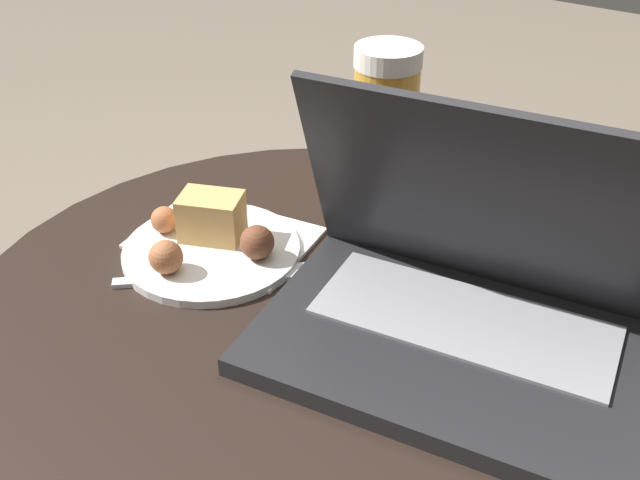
% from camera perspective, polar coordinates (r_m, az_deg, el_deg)
% --- Properties ---
extents(table, '(0.68, 0.68, 0.52)m').
position_cam_1_polar(table, '(0.78, -0.37, -12.25)').
color(table, '#9E9EA3').
rests_on(table, ground_plane).
extents(napkin, '(0.20, 0.15, 0.00)m').
position_cam_1_polar(napkin, '(0.81, -7.25, 0.16)').
color(napkin, white).
rests_on(napkin, table).
extents(laptop, '(0.36, 0.26, 0.22)m').
position_cam_1_polar(laptop, '(0.65, 10.94, -4.55)').
color(laptop, '#232326').
rests_on(laptop, table).
extents(beer_glass, '(0.07, 0.07, 0.18)m').
position_cam_1_polar(beer_glass, '(0.84, 4.96, 8.65)').
color(beer_glass, gold).
rests_on(beer_glass, table).
extents(snack_plate, '(0.18, 0.18, 0.06)m').
position_cam_1_polar(snack_plate, '(0.78, -8.38, -0.04)').
color(snack_plate, silver).
rests_on(snack_plate, table).
extents(fork, '(0.16, 0.14, 0.00)m').
position_cam_1_polar(fork, '(0.75, -6.83, -2.73)').
color(fork, silver).
rests_on(fork, table).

